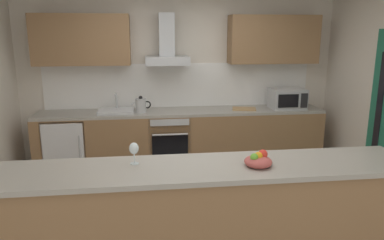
# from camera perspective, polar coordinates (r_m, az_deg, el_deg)

# --- Properties ---
(ground) EXTENTS (5.73, 4.95, 0.02)m
(ground) POSITION_cam_1_polar(r_m,az_deg,el_deg) (4.06, 0.93, -16.05)
(ground) COLOR gray
(wall_back) EXTENTS (5.73, 0.12, 2.60)m
(wall_back) POSITION_cam_1_polar(r_m,az_deg,el_deg) (5.60, -1.99, 6.32)
(wall_back) COLOR silver
(wall_back) RESTS_ON ground
(backsplash_tile) EXTENTS (4.02, 0.02, 0.66)m
(backsplash_tile) POSITION_cam_1_polar(r_m,az_deg,el_deg) (5.54, -1.91, 5.51)
(backsplash_tile) COLOR white
(counter_back) EXTENTS (4.16, 0.60, 0.90)m
(counter_back) POSITION_cam_1_polar(r_m,az_deg,el_deg) (5.40, -1.54, -3.16)
(counter_back) COLOR olive
(counter_back) RESTS_ON ground
(counter_island) EXTENTS (3.36, 0.64, 0.97)m
(counter_island) POSITION_cam_1_polar(r_m,az_deg,el_deg) (3.08, 2.48, -15.64)
(counter_island) COLOR olive
(counter_island) RESTS_ON ground
(upper_cabinets) EXTENTS (4.10, 0.32, 0.70)m
(upper_cabinets) POSITION_cam_1_polar(r_m,az_deg,el_deg) (5.33, -1.81, 12.54)
(upper_cabinets) COLOR olive
(oven) EXTENTS (0.60, 0.62, 0.80)m
(oven) POSITION_cam_1_polar(r_m,az_deg,el_deg) (5.36, -3.68, -3.21)
(oven) COLOR slate
(oven) RESTS_ON ground
(refrigerator) EXTENTS (0.58, 0.60, 0.85)m
(refrigerator) POSITION_cam_1_polar(r_m,az_deg,el_deg) (5.48, -19.00, -3.94)
(refrigerator) COLOR white
(refrigerator) RESTS_ON ground
(microwave) EXTENTS (0.50, 0.38, 0.30)m
(microwave) POSITION_cam_1_polar(r_m,az_deg,el_deg) (5.59, 14.82, 3.28)
(microwave) COLOR #B7BABC
(microwave) RESTS_ON counter_back
(sink) EXTENTS (0.50, 0.40, 0.26)m
(sink) POSITION_cam_1_polar(r_m,az_deg,el_deg) (5.26, -11.85, 1.49)
(sink) COLOR silver
(sink) RESTS_ON counter_back
(kettle) EXTENTS (0.29, 0.15, 0.24)m
(kettle) POSITION_cam_1_polar(r_m,az_deg,el_deg) (5.19, -8.06, 2.34)
(kettle) COLOR #B7BABC
(kettle) RESTS_ON counter_back
(range_hood) EXTENTS (0.62, 0.45, 0.72)m
(range_hood) POSITION_cam_1_polar(r_m,az_deg,el_deg) (5.27, -3.99, 11.17)
(range_hood) COLOR #B7BABC
(wine_glass) EXTENTS (0.08, 0.08, 0.18)m
(wine_glass) POSITION_cam_1_polar(r_m,az_deg,el_deg) (2.91, -9.14, -4.58)
(wine_glass) COLOR silver
(wine_glass) RESTS_ON counter_island
(fruit_bowl) EXTENTS (0.22, 0.22, 0.13)m
(fruit_bowl) POSITION_cam_1_polar(r_m,az_deg,el_deg) (2.90, 10.43, -6.31)
(fruit_bowl) COLOR #B24C47
(fruit_bowl) RESTS_ON counter_island
(chopping_board) EXTENTS (0.38, 0.29, 0.02)m
(chopping_board) POSITION_cam_1_polar(r_m,az_deg,el_deg) (5.41, 8.22, 1.76)
(chopping_board) COLOR tan
(chopping_board) RESTS_ON counter_back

